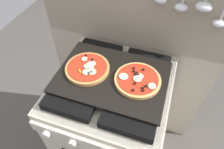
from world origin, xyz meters
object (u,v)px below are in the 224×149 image
(baking_tray, at_px, (112,77))
(pizza_left, at_px, (88,68))
(pizza_right, at_px, (138,80))
(stove, at_px, (112,123))

(baking_tray, distance_m, pizza_left, 0.13)
(baking_tray, xyz_separation_m, pizza_left, (-0.13, 0.00, 0.02))
(pizza_right, bearing_deg, baking_tray, -176.95)
(stove, bearing_deg, pizza_right, 3.79)
(baking_tray, bearing_deg, stove, -90.00)
(pizza_right, bearing_deg, pizza_left, -178.55)
(stove, relative_size, baking_tray, 1.67)
(baking_tray, relative_size, pizza_left, 2.43)
(pizza_left, relative_size, pizza_right, 1.00)
(pizza_left, distance_m, pizza_right, 0.26)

